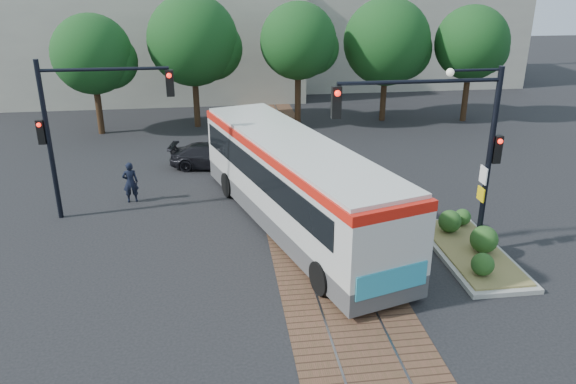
# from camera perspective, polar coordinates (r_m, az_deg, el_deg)

# --- Properties ---
(ground) EXTENTS (120.00, 120.00, 0.00)m
(ground) POSITION_cam_1_polar(r_m,az_deg,el_deg) (19.22, 3.63, -5.91)
(ground) COLOR black
(ground) RESTS_ON ground
(trackbed) EXTENTS (3.60, 40.00, 0.02)m
(trackbed) POSITION_cam_1_polar(r_m,az_deg,el_deg) (22.77, 1.71, -1.26)
(trackbed) COLOR brown
(trackbed) RESTS_ON ground
(tree_row) EXTENTS (26.40, 5.60, 7.67)m
(tree_row) POSITION_cam_1_polar(r_m,az_deg,el_deg) (33.66, 0.43, 14.85)
(tree_row) COLOR #382314
(tree_row) RESTS_ON ground
(warehouses) EXTENTS (40.00, 13.00, 8.00)m
(warehouses) POSITION_cam_1_polar(r_m,az_deg,el_deg) (45.80, -4.04, 15.34)
(warehouses) COLOR #ADA899
(warehouses) RESTS_ON ground
(city_bus) EXTENTS (6.12, 12.58, 3.31)m
(city_bus) POSITION_cam_1_polar(r_m,az_deg,el_deg) (20.12, 0.62, 1.21)
(city_bus) COLOR #454648
(city_bus) RESTS_ON ground
(traffic_island) EXTENTS (2.20, 5.20, 1.13)m
(traffic_island) POSITION_cam_1_polar(r_m,az_deg,el_deg) (19.77, 18.07, -5.13)
(traffic_island) COLOR gray
(traffic_island) RESTS_ON ground
(signal_pole_main) EXTENTS (5.49, 0.46, 6.00)m
(signal_pole_main) POSITION_cam_1_polar(r_m,az_deg,el_deg) (18.10, 16.60, 5.62)
(signal_pole_main) COLOR black
(signal_pole_main) RESTS_ON ground
(signal_pole_left) EXTENTS (4.99, 0.34, 6.00)m
(signal_pole_left) POSITION_cam_1_polar(r_m,az_deg,el_deg) (21.84, -20.56, 7.02)
(signal_pole_left) COLOR black
(signal_pole_left) RESTS_ON ground
(officer) EXTENTS (0.68, 0.50, 1.70)m
(officer) POSITION_cam_1_polar(r_m,az_deg,el_deg) (23.62, -15.72, 0.96)
(officer) COLOR black
(officer) RESTS_ON ground
(parked_car) EXTENTS (4.24, 2.33, 1.16)m
(parked_car) POSITION_cam_1_polar(r_m,az_deg,el_deg) (27.07, -7.69, 3.65)
(parked_car) COLOR black
(parked_car) RESTS_ON ground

